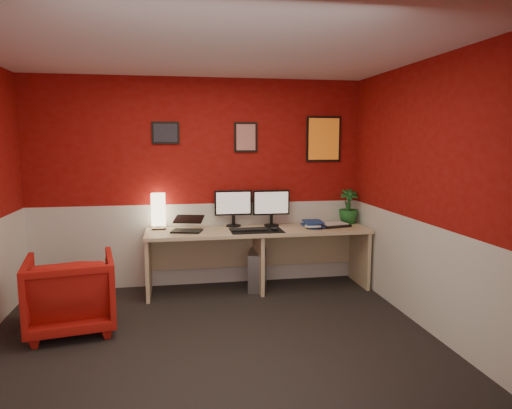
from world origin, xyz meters
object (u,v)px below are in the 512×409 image
at_px(monitor_right, 271,202).
at_px(armchair, 71,293).
at_px(monitor_left, 233,203).
at_px(laptop, 187,222).
at_px(potted_plant, 348,206).
at_px(shoji_lamp, 158,212).
at_px(desk, 258,259).
at_px(pc_tower, 258,270).
at_px(zen_tray, 334,225).

distance_m(monitor_right, armchair, 2.46).
bearing_deg(monitor_left, laptop, -156.20).
distance_m(laptop, potted_plant, 2.03).
bearing_deg(shoji_lamp, desk, -10.24).
bearing_deg(pc_tower, shoji_lamp, -174.55).
height_order(zen_tray, pc_tower, zen_tray).
bearing_deg(pc_tower, monitor_right, 48.51).
xyz_separation_m(zen_tray, armchair, (-2.86, -0.88, -0.39)).
bearing_deg(potted_plant, monitor_left, 178.19).
xyz_separation_m(shoji_lamp, potted_plant, (2.33, -0.02, 0.01)).
xyz_separation_m(shoji_lamp, pc_tower, (1.15, -0.17, -0.70)).
xyz_separation_m(desk, potted_plant, (1.18, 0.18, 0.58)).
relative_size(monitor_left, zen_tray, 1.66).
distance_m(desk, zen_tray, 1.00).
xyz_separation_m(laptop, potted_plant, (2.01, 0.20, 0.10)).
relative_size(laptop, potted_plant, 0.77).
xyz_separation_m(shoji_lamp, monitor_left, (0.89, 0.02, 0.09)).
bearing_deg(laptop, pc_tower, 19.46).
bearing_deg(zen_tray, monitor_left, 169.56).
bearing_deg(shoji_lamp, monitor_left, 1.44).
relative_size(laptop, monitor_left, 0.57).
relative_size(desk, armchair, 3.31).
bearing_deg(armchair, monitor_right, -163.50).
distance_m(monitor_right, zen_tray, 0.80).
xyz_separation_m(monitor_left, pc_tower, (0.26, -0.19, -0.80)).
relative_size(shoji_lamp, pc_tower, 0.89).
bearing_deg(monitor_right, monitor_left, 173.30).
xyz_separation_m(monitor_left, monitor_right, (0.46, -0.05, 0.00)).
bearing_deg(armchair, zen_tray, -172.64).
xyz_separation_m(monitor_right, potted_plant, (0.99, 0.01, -0.08)).
bearing_deg(potted_plant, zen_tray, -145.10).
xyz_separation_m(potted_plant, pc_tower, (-1.18, -0.14, -0.72)).
relative_size(desk, laptop, 7.88).
xyz_separation_m(pc_tower, armchair, (-1.93, -0.91, 0.13)).
relative_size(monitor_right, zen_tray, 1.66).
bearing_deg(potted_plant, armchair, -161.21).
distance_m(laptop, monitor_right, 1.06).
relative_size(laptop, pc_tower, 0.73).
height_order(shoji_lamp, monitor_right, monitor_right).
distance_m(shoji_lamp, monitor_left, 0.89).
bearing_deg(pc_tower, zen_tray, 11.84).
xyz_separation_m(monitor_left, armchair, (-1.67, -1.10, -0.66)).
relative_size(potted_plant, armchair, 0.55).
bearing_deg(pc_tower, armchair, -140.90).
relative_size(pc_tower, armchair, 0.57).
height_order(pc_tower, armchair, armchair).
xyz_separation_m(laptop, monitor_right, (1.03, 0.20, 0.18)).
xyz_separation_m(desk, armchair, (-1.93, -0.87, -0.01)).
xyz_separation_m(laptop, monitor_left, (0.57, 0.25, 0.18)).
xyz_separation_m(desk, zen_tray, (0.93, 0.01, 0.38)).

